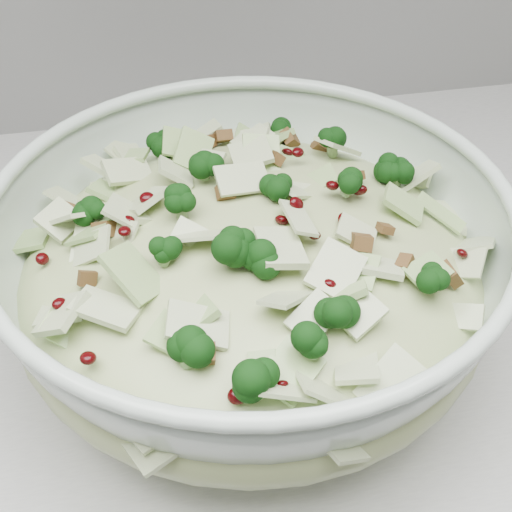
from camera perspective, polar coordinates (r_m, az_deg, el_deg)
The scene contains 2 objects.
mixing_bowl at distance 0.51m, azimuth -0.41°, elevation -1.66°, with size 0.44×0.44×0.14m.
salad at distance 0.50m, azimuth -0.42°, elevation 0.33°, with size 0.38×0.38×0.14m.
Camera 1 is at (0.06, 1.23, 1.32)m, focal length 50.00 mm.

